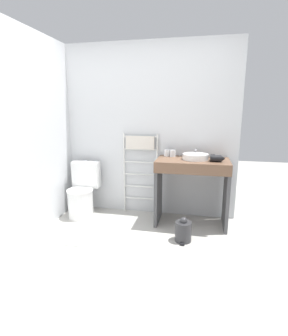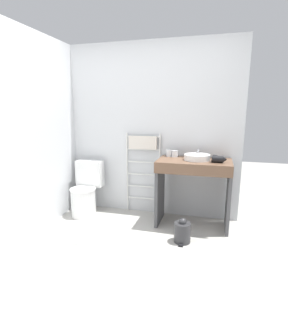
{
  "view_description": "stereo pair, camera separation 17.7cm",
  "coord_description": "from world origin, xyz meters",
  "px_view_note": "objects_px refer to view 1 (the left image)",
  "views": [
    {
      "loc": [
        0.76,
        -2.08,
        1.5
      ],
      "look_at": [
        0.12,
        0.87,
        0.82
      ],
      "focal_mm": 28.0,
      "sensor_mm": 36.0,
      "label": 1
    },
    {
      "loc": [
        0.93,
        -2.04,
        1.5
      ],
      "look_at": [
        0.12,
        0.87,
        0.82
      ],
      "focal_mm": 28.0,
      "sensor_mm": 36.0,
      "label": 2
    }
  ],
  "objects_px": {
    "cup_near_edge": "(173,153)",
    "sink_basin": "(195,156)",
    "cup_near_wall": "(167,153)",
    "trash_bin": "(183,231)",
    "toilet": "(82,193)",
    "hair_dryer": "(216,158)",
    "towel_radiator": "(140,157)"
  },
  "relations": [
    {
      "from": "cup_near_edge",
      "to": "sink_basin",
      "type": "bearing_deg",
      "value": -25.6
    },
    {
      "from": "cup_near_wall",
      "to": "trash_bin",
      "type": "distance_m",
      "value": 1.08
    },
    {
      "from": "cup_near_wall",
      "to": "trash_bin",
      "type": "bearing_deg",
      "value": -66.73
    },
    {
      "from": "cup_near_edge",
      "to": "trash_bin",
      "type": "distance_m",
      "value": 1.05
    },
    {
      "from": "sink_basin",
      "to": "cup_near_wall",
      "type": "height_order",
      "value": "cup_near_wall"
    },
    {
      "from": "toilet",
      "to": "cup_near_wall",
      "type": "distance_m",
      "value": 1.33
    },
    {
      "from": "cup_near_wall",
      "to": "hair_dryer",
      "type": "distance_m",
      "value": 0.69
    },
    {
      "from": "sink_basin",
      "to": "cup_near_wall",
      "type": "xyz_separation_m",
      "value": [
        -0.39,
        0.17,
        0.01
      ]
    },
    {
      "from": "towel_radiator",
      "to": "trash_bin",
      "type": "bearing_deg",
      "value": -47.59
    },
    {
      "from": "cup_near_edge",
      "to": "cup_near_wall",
      "type": "bearing_deg",
      "value": 165.51
    },
    {
      "from": "toilet",
      "to": "hair_dryer",
      "type": "relative_size",
      "value": 4.28
    },
    {
      "from": "towel_radiator",
      "to": "hair_dryer",
      "type": "bearing_deg",
      "value": -17.11
    },
    {
      "from": "toilet",
      "to": "hair_dryer",
      "type": "bearing_deg",
      "value": -1.51
    },
    {
      "from": "sink_basin",
      "to": "trash_bin",
      "type": "height_order",
      "value": "sink_basin"
    },
    {
      "from": "toilet",
      "to": "hair_dryer",
      "type": "height_order",
      "value": "hair_dryer"
    },
    {
      "from": "towel_radiator",
      "to": "cup_near_edge",
      "type": "bearing_deg",
      "value": -10.52
    },
    {
      "from": "towel_radiator",
      "to": "cup_near_wall",
      "type": "relative_size",
      "value": 13.03
    },
    {
      "from": "sink_basin",
      "to": "toilet",
      "type": "bearing_deg",
      "value": -178.71
    },
    {
      "from": "cup_near_wall",
      "to": "towel_radiator",
      "type": "bearing_deg",
      "value": 170.31
    },
    {
      "from": "toilet",
      "to": "sink_basin",
      "type": "bearing_deg",
      "value": 1.29
    },
    {
      "from": "toilet",
      "to": "cup_near_wall",
      "type": "bearing_deg",
      "value": 9.77
    },
    {
      "from": "cup_near_wall",
      "to": "cup_near_edge",
      "type": "relative_size",
      "value": 0.99
    },
    {
      "from": "toilet",
      "to": "trash_bin",
      "type": "xyz_separation_m",
      "value": [
        1.47,
        -0.48,
        -0.2
      ]
    },
    {
      "from": "cup_near_wall",
      "to": "hair_dryer",
      "type": "height_order",
      "value": "cup_near_wall"
    },
    {
      "from": "sink_basin",
      "to": "cup_near_edge",
      "type": "bearing_deg",
      "value": 154.4
    },
    {
      "from": "sink_basin",
      "to": "trash_bin",
      "type": "bearing_deg",
      "value": -100.45
    },
    {
      "from": "hair_dryer",
      "to": "trash_bin",
      "type": "bearing_deg",
      "value": -129.17
    },
    {
      "from": "toilet",
      "to": "cup_near_edge",
      "type": "height_order",
      "value": "cup_near_edge"
    },
    {
      "from": "hair_dryer",
      "to": "trash_bin",
      "type": "xyz_separation_m",
      "value": [
        -0.35,
        -0.43,
        -0.79
      ]
    },
    {
      "from": "cup_near_edge",
      "to": "hair_dryer",
      "type": "xyz_separation_m",
      "value": [
        0.56,
        -0.23,
        -0.0
      ]
    },
    {
      "from": "toilet",
      "to": "cup_near_edge",
      "type": "distance_m",
      "value": 1.4
    },
    {
      "from": "cup_near_edge",
      "to": "hair_dryer",
      "type": "bearing_deg",
      "value": -22.31
    }
  ]
}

